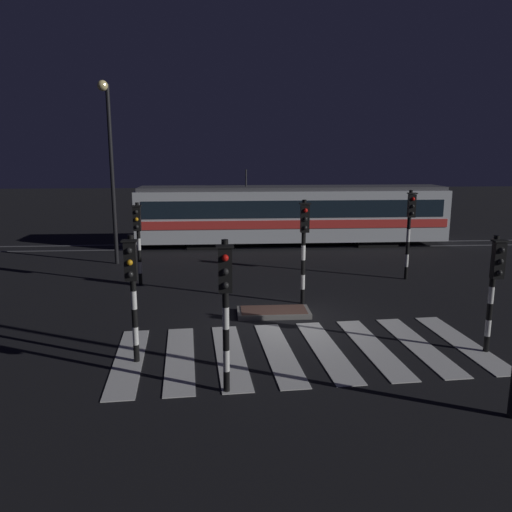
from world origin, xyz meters
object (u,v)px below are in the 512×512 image
(traffic_light_median_centre, at_px, (304,236))
(traffic_light_corner_far_right, at_px, (410,221))
(tram, at_px, (292,214))
(traffic_light_corner_far_left, at_px, (138,231))
(traffic_light_kerb_mid_left, at_px, (225,295))
(street_lamp_trackside_left, at_px, (110,154))
(traffic_light_corner_near_right, at_px, (495,277))
(traffic_light_corner_near_left, at_px, (132,281))

(traffic_light_median_centre, relative_size, traffic_light_corner_far_right, 0.98)
(tram, bearing_deg, traffic_light_median_centre, -96.01)
(traffic_light_corner_far_left, height_order, traffic_light_kerb_mid_left, traffic_light_kerb_mid_left)
(traffic_light_corner_far_left, distance_m, street_lamp_trackside_left, 5.07)
(traffic_light_corner_near_right, bearing_deg, tram, 100.50)
(traffic_light_median_centre, height_order, traffic_light_corner_far_right, traffic_light_corner_far_right)
(traffic_light_corner_far_left, xyz_separation_m, traffic_light_corner_near_right, (9.90, -7.47, -0.10))
(traffic_light_corner_near_left, xyz_separation_m, street_lamp_trackside_left, (-2.71, 11.29, 2.91))
(traffic_light_median_centre, height_order, tram, tram)
(tram, bearing_deg, street_lamp_trackside_left, -154.12)
(traffic_light_corner_near_right, xyz_separation_m, tram, (-2.87, 15.51, -0.25))
(traffic_light_corner_far_right, bearing_deg, traffic_light_corner_near_left, -141.43)
(traffic_light_corner_near_left, distance_m, traffic_light_corner_near_right, 8.86)
(traffic_light_kerb_mid_left, height_order, traffic_light_corner_near_right, traffic_light_kerb_mid_left)
(traffic_light_corner_near_left, bearing_deg, street_lamp_trackside_left, 103.51)
(traffic_light_corner_near_left, height_order, tram, tram)
(traffic_light_corner_far_right, bearing_deg, tram, 114.34)
(traffic_light_median_centre, xyz_separation_m, traffic_light_corner_far_left, (-5.87, 2.91, -0.22))
(street_lamp_trackside_left, bearing_deg, tram, 25.88)
(traffic_light_corner_far_left, distance_m, tram, 10.68)
(traffic_light_kerb_mid_left, height_order, street_lamp_trackside_left, street_lamp_trackside_left)
(traffic_light_corner_far_left, bearing_deg, traffic_light_corner_near_left, -82.12)
(street_lamp_trackside_left, height_order, tram, street_lamp_trackside_left)
(traffic_light_median_centre, distance_m, traffic_light_corner_far_right, 5.62)
(traffic_light_corner_far_right, height_order, tram, tram)
(traffic_light_corner_far_right, bearing_deg, traffic_light_median_centre, -147.13)
(tram, bearing_deg, traffic_light_corner_near_right, -79.50)
(traffic_light_corner_near_left, distance_m, street_lamp_trackside_left, 11.97)
(traffic_light_kerb_mid_left, distance_m, traffic_light_corner_far_right, 11.91)
(traffic_light_median_centre, height_order, traffic_light_corner_far_left, traffic_light_median_centre)
(traffic_light_median_centre, bearing_deg, street_lamp_trackside_left, 138.32)
(traffic_light_corner_far_left, relative_size, traffic_light_kerb_mid_left, 0.96)
(tram, bearing_deg, traffic_light_kerb_mid_left, -102.47)
(traffic_light_corner_near_right, bearing_deg, traffic_light_corner_far_right, 84.78)
(traffic_light_median_centre, xyz_separation_m, traffic_light_corner_near_left, (-4.84, -4.57, -0.24))
(traffic_light_corner_far_right, distance_m, street_lamp_trackside_left, 13.08)
(traffic_light_corner_far_right, bearing_deg, traffic_light_corner_near_right, -95.22)
(traffic_light_corner_near_left, height_order, street_lamp_trackside_left, street_lamp_trackside_left)
(traffic_light_median_centre, xyz_separation_m, street_lamp_trackside_left, (-7.55, 6.72, 2.66))
(traffic_light_corner_far_left, xyz_separation_m, traffic_light_corner_far_right, (10.59, 0.14, 0.26))
(traffic_light_corner_far_left, height_order, traffic_light_corner_near_left, traffic_light_corner_far_left)
(traffic_light_corner_near_right, height_order, tram, tram)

